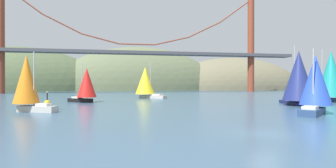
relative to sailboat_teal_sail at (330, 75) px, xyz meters
name	(u,v)px	position (x,y,z in m)	size (l,w,h in m)	color
ground_plane	(264,134)	(-33.34, -30.99, -5.53)	(360.00, 360.00, 0.00)	#385670
headland_left	(18,91)	(-88.34, 104.01, -5.53)	(83.46, 44.00, 43.62)	#4C5B3D
headland_right	(234,89)	(26.66, 104.01, -5.53)	(81.55, 44.00, 36.55)	#6B664C
headland_center	(139,90)	(-28.34, 104.01, -5.53)	(88.80, 44.00, 46.14)	#5B6647
suspension_bridge	(137,48)	(-33.34, 64.01, 12.11)	(135.14, 6.00, 40.20)	brown
sailboat_teal_sail	(330,75)	(0.00, 0.00, 0.00)	(7.49, 10.03, 11.00)	navy
sailboat_navy_sail	(298,77)	(-12.65, -7.05, -0.56)	(6.59, 10.10, 10.58)	#191E4C
sailboat_blue_spinnaker	(315,83)	(-19.24, -19.28, -1.64)	(7.48, 7.05, 8.24)	navy
sailboat_yellow_sail	(146,81)	(-35.42, 22.42, -1.25)	(8.61, 7.98, 9.47)	#B7B2A8
sailboat_red_spinnaker	(86,84)	(-49.28, 8.68, -1.82)	(6.68, 6.22, 7.96)	black
sailboat_orange_sail	(27,81)	(-55.87, -8.84, -1.41)	(6.73, 5.14, 8.16)	#B7B2A8
channel_buoy	(47,103)	(-55.66, 3.54, -5.16)	(1.10, 1.10, 2.64)	gold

